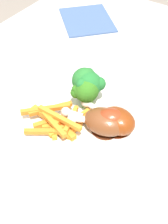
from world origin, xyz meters
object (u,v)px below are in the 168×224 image
(broccoli_floret_back, at_px, (85,91))
(carrot_fries_pile, at_px, (57,120))
(broccoli_floret_front, at_px, (89,84))
(dining_table, at_px, (81,176))
(chicken_drumstick_near, at_px, (116,120))
(chicken_drumstick_far, at_px, (108,121))
(chicken_drumstick_extra, at_px, (104,121))
(broccoli_floret_middle, at_px, (85,82))
(dinner_plate, at_px, (84,121))

(broccoli_floret_back, relative_size, carrot_fries_pile, 0.53)
(broccoli_floret_front, height_order, broccoli_floret_back, broccoli_floret_front)
(broccoli_floret_back, bearing_deg, dining_table, 28.81)
(chicken_drumstick_near, bearing_deg, dining_table, -24.38)
(carrot_fries_pile, height_order, chicken_drumstick_far, chicken_drumstick_far)
(dining_table, height_order, chicken_drumstick_extra, chicken_drumstick_extra)
(carrot_fries_pile, xyz_separation_m, chicken_drumstick_extra, (-0.04, 0.08, 0.01))
(chicken_drumstick_near, bearing_deg, broccoli_floret_back, -102.49)
(chicken_drumstick_near, bearing_deg, broccoli_floret_middle, -110.75)
(broccoli_floret_middle, bearing_deg, dinner_plate, 31.79)
(chicken_drumstick_far, bearing_deg, carrot_fries_pile, -62.78)
(chicken_drumstick_far, relative_size, chicken_drumstick_extra, 0.84)
(broccoli_floret_middle, xyz_separation_m, chicken_drumstick_extra, (0.05, 0.08, -0.03))
(chicken_drumstick_far, height_order, chicken_drumstick_extra, chicken_drumstick_far)
(broccoli_floret_front, distance_m, carrot_fries_pile, 0.10)
(dining_table, bearing_deg, dinner_plate, -152.92)
(dining_table, xyz_separation_m, chicken_drumstick_near, (-0.07, 0.03, 0.13))
(dinner_plate, bearing_deg, chicken_drumstick_near, 102.61)
(broccoli_floret_front, distance_m, broccoli_floret_back, 0.02)
(chicken_drumstick_extra, bearing_deg, broccoli_floret_middle, -123.61)
(broccoli_floret_front, distance_m, chicken_drumstick_near, 0.09)
(broccoli_floret_front, distance_m, chicken_drumstick_far, 0.09)
(dining_table, relative_size, chicken_drumstick_extra, 9.25)
(dinner_plate, distance_m, broccoli_floret_front, 0.08)
(dining_table, distance_m, broccoli_floret_front, 0.19)
(chicken_drumstick_extra, bearing_deg, dining_table, -15.71)
(chicken_drumstick_far, bearing_deg, broccoli_floret_back, -112.29)
(broccoli_floret_back, bearing_deg, dinner_plate, 31.78)
(broccoli_floret_middle, height_order, broccoli_floret_back, broccoli_floret_middle)
(dinner_plate, xyz_separation_m, broccoli_floret_front, (-0.05, -0.02, 0.05))
(broccoli_floret_middle, distance_m, carrot_fries_pile, 0.10)
(dining_table, distance_m, chicken_drumstick_far, 0.15)
(dining_table, bearing_deg, carrot_fries_pile, -103.81)
(dinner_plate, xyz_separation_m, chicken_drumstick_far, (-0.00, 0.05, 0.03))
(broccoli_floret_front, xyz_separation_m, chicken_drumstick_near, (0.04, 0.08, -0.02))
(broccoli_floret_back, distance_m, carrot_fries_pile, 0.08)
(chicken_drumstick_far, xyz_separation_m, chicken_drumstick_extra, (0.00, -0.01, -0.00))
(dinner_plate, xyz_separation_m, carrot_fries_pile, (0.04, -0.03, 0.02))
(dining_table, bearing_deg, broccoli_floret_front, -154.84)
(chicken_drumstick_extra, bearing_deg, dinner_plate, -91.82)
(dining_table, height_order, chicken_drumstick_near, chicken_drumstick_near)
(dining_table, xyz_separation_m, carrot_fries_pile, (-0.02, -0.06, 0.12))
(broccoli_floret_middle, relative_size, carrot_fries_pile, 0.59)
(dinner_plate, distance_m, chicken_drumstick_extra, 0.05)
(broccoli_floret_front, xyz_separation_m, carrot_fries_pile, (0.09, -0.01, -0.03))
(chicken_drumstick_extra, bearing_deg, chicken_drumstick_near, 132.66)
(carrot_fries_pile, bearing_deg, chicken_drumstick_far, 117.22)
(broccoli_floret_middle, height_order, chicken_drumstick_far, broccoli_floret_middle)
(broccoli_floret_front, bearing_deg, broccoli_floret_back, 4.03)
(dinner_plate, relative_size, broccoli_floret_back, 3.86)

